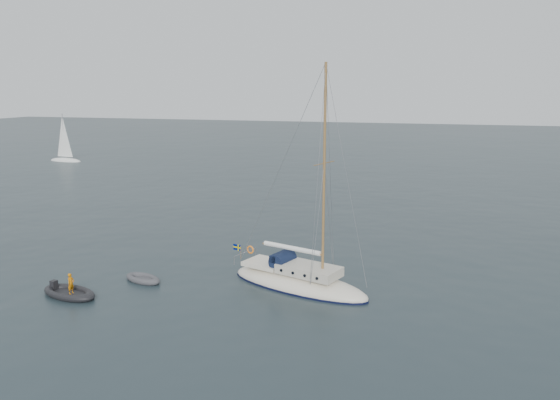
% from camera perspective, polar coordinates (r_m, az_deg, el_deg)
% --- Properties ---
extents(ground, '(300.00, 300.00, 0.00)m').
position_cam_1_polar(ground, '(32.64, 0.82, -8.25)').
color(ground, black).
rests_on(ground, ground).
extents(sailboat, '(9.11, 2.73, 12.97)m').
position_cam_1_polar(sailboat, '(31.09, 1.99, -7.37)').
color(sailboat, white).
rests_on(sailboat, ground).
extents(dinghy, '(2.52, 1.14, 0.36)m').
position_cam_1_polar(dinghy, '(33.18, -14.13, -7.98)').
color(dinghy, '#494A4E').
rests_on(dinghy, ground).
extents(rib, '(3.51, 1.59, 1.33)m').
position_cam_1_polar(rib, '(32.17, -21.18, -8.97)').
color(rib, black).
rests_on(rib, ground).
extents(distant_yacht_a, '(5.80, 3.09, 7.68)m').
position_cam_1_polar(distant_yacht_a, '(90.30, -21.65, 5.85)').
color(distant_yacht_a, white).
rests_on(distant_yacht_a, ground).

